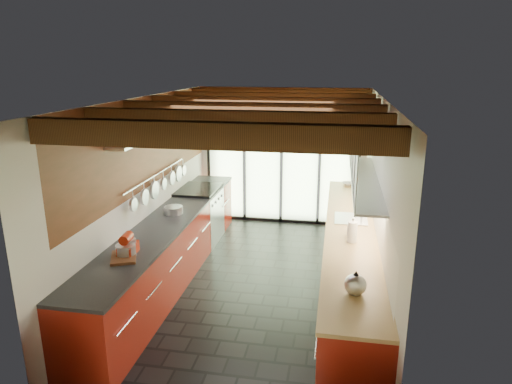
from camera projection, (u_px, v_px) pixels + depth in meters
ground at (257, 284)px, 6.50m from camera, size 5.50×5.50×0.00m
room_shell at (257, 171)px, 6.05m from camera, size 5.50×5.50×5.50m
ceiling_beams at (262, 107)px, 6.18m from camera, size 3.14×5.06×4.90m
glass_door at (282, 138)px, 8.59m from camera, size 2.95×0.10×2.90m
left_counter at (170, 248)px, 6.59m from camera, size 0.68×5.00×0.92m
range_stove at (200, 215)px, 7.96m from camera, size 0.66×0.90×0.97m
right_counter at (349, 261)px, 6.16m from camera, size 0.68×5.00×0.92m
sink_assembly at (352, 217)px, 6.40m from camera, size 0.45×0.52×0.43m
upper_cabinets_right at (367, 156)px, 6.03m from camera, size 0.34×3.00×3.00m
left_wall_fixtures at (160, 154)px, 6.54m from camera, size 0.28×2.60×0.96m
stand_mixer at (128, 246)px, 5.22m from camera, size 0.19×0.30×0.26m
pot_large at (126, 251)px, 5.17m from camera, size 0.28×0.28×0.14m
pot_small at (174, 210)px, 6.64m from camera, size 0.33×0.33×0.10m
cutting_board at (124, 257)px, 5.13m from camera, size 0.40×0.45×0.03m
kettle at (355, 283)px, 4.32m from camera, size 0.22×0.27×0.25m
paper_towel at (352, 232)px, 5.56m from camera, size 0.12×0.12×0.31m
soap_bottle at (352, 229)px, 5.75m from camera, size 0.12×0.12×0.21m
bowl at (349, 184)px, 8.15m from camera, size 0.27×0.27×0.05m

